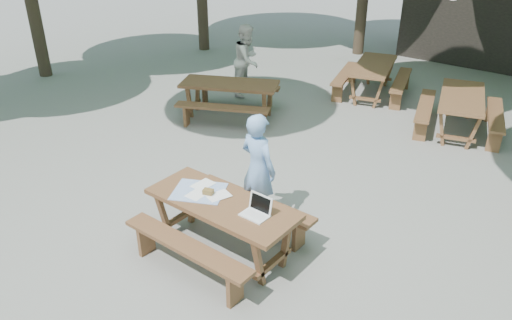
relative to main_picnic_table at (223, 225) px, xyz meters
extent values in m
plane|color=slate|center=(0.37, 1.22, -0.39)|extent=(80.00, 80.00, 0.00)
cube|color=#4E301B|center=(0.00, 0.00, 0.33)|extent=(2.00, 0.80, 0.06)
cube|color=#4E301B|center=(0.00, -0.65, 0.06)|extent=(1.90, 0.28, 0.05)
cube|color=#4E301B|center=(0.00, 0.65, 0.06)|extent=(1.90, 0.28, 0.05)
cube|color=#4E301B|center=(0.00, 0.00, -0.04)|extent=(1.70, 0.70, 0.69)
cube|color=#4E301B|center=(-2.93, 3.56, 0.33)|extent=(2.15, 1.60, 0.06)
cube|color=#4E301B|center=(-2.64, 2.98, 0.06)|extent=(1.83, 1.09, 0.05)
cube|color=#4E301B|center=(-3.22, 4.14, 0.06)|extent=(1.83, 1.09, 0.05)
cube|color=#4E301B|center=(-2.93, 3.56, -0.04)|extent=(1.83, 1.38, 0.69)
cube|color=#4E301B|center=(-1.15, 6.61, 0.33)|extent=(1.33, 2.14, 0.06)
cube|color=#4E301B|center=(-0.53, 6.79, 0.06)|extent=(0.80, 1.90, 0.05)
cube|color=#4E301B|center=(-1.77, 6.43, 0.06)|extent=(0.80, 1.90, 0.05)
cube|color=#4E301B|center=(-1.15, 6.61, -0.04)|extent=(1.15, 1.83, 0.69)
cube|color=#4E301B|center=(1.14, 5.77, 0.33)|extent=(1.33, 2.14, 0.06)
cube|color=#4E301B|center=(1.76, 5.95, 0.06)|extent=(0.80, 1.90, 0.05)
cube|color=#4E301B|center=(0.51, 5.58, 0.06)|extent=(0.80, 1.90, 0.05)
cube|color=#4E301B|center=(1.14, 5.77, -0.04)|extent=(1.15, 1.83, 0.69)
imported|color=#80ADEA|center=(-0.10, 0.88, 0.42)|extent=(0.63, 0.46, 1.62)
imported|color=white|center=(-3.51, 4.87, 0.44)|extent=(0.80, 0.93, 1.65)
cube|color=white|center=(0.53, 0.00, 0.37)|extent=(0.33, 0.24, 0.02)
cube|color=white|center=(0.53, 0.11, 0.49)|extent=(0.33, 0.07, 0.23)
cube|color=black|center=(0.53, 0.11, 0.49)|extent=(0.28, 0.05, 0.19)
cube|color=#396DC3|center=(-0.39, 0.00, 0.37)|extent=(0.83, 0.78, 0.01)
cube|color=white|center=(-0.36, -0.06, 0.37)|extent=(0.22, 0.30, 0.00)
cube|color=white|center=(-0.11, 0.07, 0.37)|extent=(0.30, 0.35, 0.00)
cube|color=white|center=(-0.46, 0.15, 0.38)|extent=(0.23, 0.31, 0.00)
cube|color=brown|center=(-0.25, 0.02, 0.41)|extent=(0.15, 0.13, 0.06)
camera|label=1|loc=(3.59, -3.91, 3.70)|focal=35.00mm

